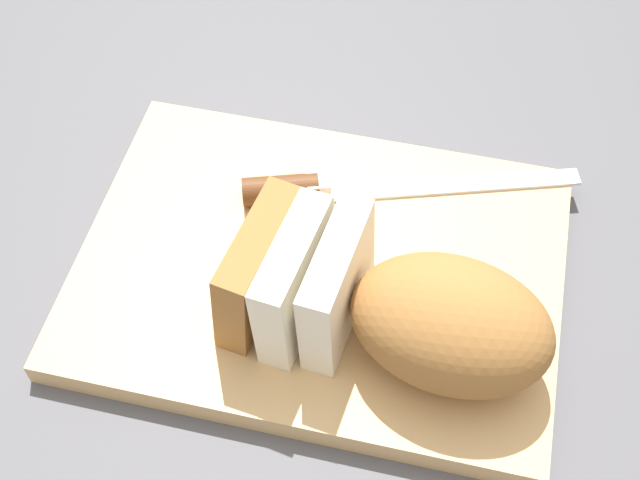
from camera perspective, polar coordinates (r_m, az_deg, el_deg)
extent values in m
plane|color=#4C4C51|center=(0.71, 0.00, -2.47)|extent=(3.00, 3.00, 0.00)
cube|color=tan|center=(0.70, 0.00, -1.97)|extent=(0.39, 0.29, 0.02)
ellipsoid|color=#996633|center=(0.62, 8.62, -5.50)|extent=(0.16, 0.12, 0.09)
cube|color=#F2E8CC|center=(0.63, 1.15, -2.99)|extent=(0.04, 0.10, 0.09)
cube|color=#F2E8CC|center=(0.63, -1.63, -2.65)|extent=(0.04, 0.10, 0.09)
cube|color=#996633|center=(0.64, -4.14, -1.81)|extent=(0.04, 0.10, 0.09)
cube|color=silver|center=(0.75, 8.52, 3.55)|extent=(0.22, 0.09, 0.00)
cylinder|color=#593319|center=(0.72, -2.62, 3.33)|extent=(0.07, 0.04, 0.02)
cube|color=silver|center=(0.72, -0.11, 3.45)|extent=(0.02, 0.02, 0.02)
sphere|color=tan|center=(0.72, 2.97, 2.23)|extent=(0.00, 0.00, 0.00)
sphere|color=tan|center=(0.67, 4.54, -3.94)|extent=(0.01, 0.01, 0.01)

